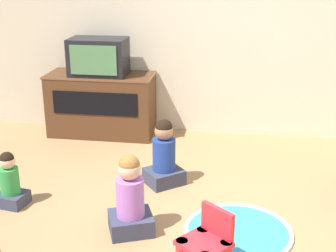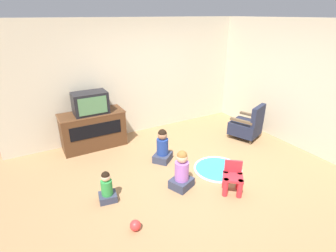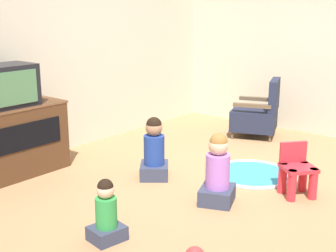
# 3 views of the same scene
# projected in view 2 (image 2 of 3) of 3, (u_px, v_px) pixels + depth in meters

# --- Properties ---
(ground_plane) EXTENTS (30.00, 30.00, 0.00)m
(ground_plane) POSITION_uv_depth(u_px,v_px,m) (196.00, 173.00, 4.66)
(ground_plane) COLOR #9E754C
(wall_back) EXTENTS (5.56, 0.12, 2.54)m
(wall_back) POSITION_uv_depth(u_px,v_px,m) (132.00, 78.00, 5.84)
(wall_back) COLOR beige
(wall_back) RESTS_ON ground_plane
(wall_right) EXTENTS (0.12, 5.30, 2.54)m
(wall_right) POSITION_uv_depth(u_px,v_px,m) (317.00, 90.00, 5.00)
(wall_right) COLOR beige
(wall_right) RESTS_ON ground_plane
(tv_cabinet) EXTENTS (1.29, 0.54, 0.76)m
(tv_cabinet) POSITION_uv_depth(u_px,v_px,m) (93.00, 129.00, 5.44)
(tv_cabinet) COLOR #4C2D19
(tv_cabinet) RESTS_ON ground_plane
(television) EXTENTS (0.67, 0.42, 0.43)m
(television) POSITION_uv_depth(u_px,v_px,m) (90.00, 103.00, 5.18)
(television) COLOR black
(television) RESTS_ON tv_cabinet
(black_armchair) EXTENTS (0.73, 0.76, 0.81)m
(black_armchair) POSITION_uv_depth(u_px,v_px,m) (247.00, 125.00, 5.83)
(black_armchair) COLOR brown
(black_armchair) RESTS_ON ground_plane
(yellow_kid_chair) EXTENTS (0.41, 0.41, 0.50)m
(yellow_kid_chair) POSITION_uv_depth(u_px,v_px,m) (233.00, 180.00, 4.09)
(yellow_kid_chair) COLOR red
(yellow_kid_chair) RESTS_ON ground_plane
(play_mat) EXTENTS (0.87, 0.87, 0.04)m
(play_mat) POSITION_uv_depth(u_px,v_px,m) (218.00, 169.00, 4.75)
(play_mat) COLOR teal
(play_mat) RESTS_ON ground_plane
(child_watching_left) EXTENTS (0.29, 0.26, 0.51)m
(child_watching_left) POSITION_uv_depth(u_px,v_px,m) (107.00, 188.00, 3.89)
(child_watching_left) COLOR #33384C
(child_watching_left) RESTS_ON ground_plane
(child_watching_center) EXTENTS (0.43, 0.40, 0.67)m
(child_watching_center) POSITION_uv_depth(u_px,v_px,m) (182.00, 172.00, 4.17)
(child_watching_center) COLOR #33384C
(child_watching_center) RESTS_ON ground_plane
(child_watching_right) EXTENTS (0.44, 0.44, 0.66)m
(child_watching_right) POSITION_uv_depth(u_px,v_px,m) (162.00, 147.00, 4.93)
(child_watching_right) COLOR #33384C
(child_watching_right) RESTS_ON ground_plane
(toy_ball) EXTENTS (0.14, 0.14, 0.14)m
(toy_ball) POSITION_uv_depth(u_px,v_px,m) (135.00, 225.00, 3.40)
(toy_ball) COLOR red
(toy_ball) RESTS_ON ground_plane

